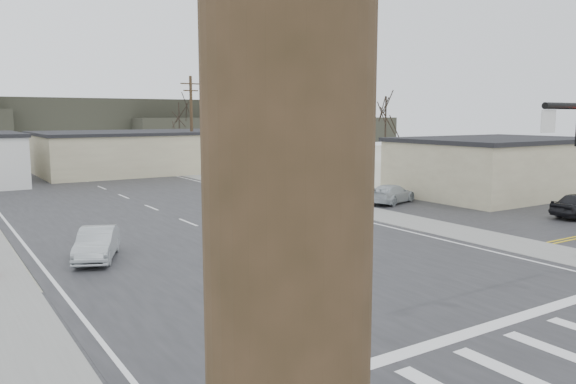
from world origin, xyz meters
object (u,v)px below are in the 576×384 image
(sedan_crossing, at_px, (97,244))
(car_far_b, at_px, (42,162))
(car_parked_silver, at_px, (392,194))
(car_far_a, at_px, (46,163))

(sedan_crossing, relative_size, car_far_b, 1.06)
(sedan_crossing, bearing_deg, car_parked_silver, 35.39)
(sedan_crossing, bearing_deg, car_far_a, 105.93)
(sedan_crossing, distance_m, car_far_a, 42.52)
(sedan_crossing, height_order, car_parked_silver, sedan_crossing)
(car_far_a, distance_m, car_far_b, 3.79)
(sedan_crossing, xyz_separation_m, car_far_a, (5.32, 42.19, 0.08))
(sedan_crossing, height_order, car_far_a, car_far_a)
(car_parked_silver, bearing_deg, sedan_crossing, 82.63)
(sedan_crossing, distance_m, car_parked_silver, 21.20)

